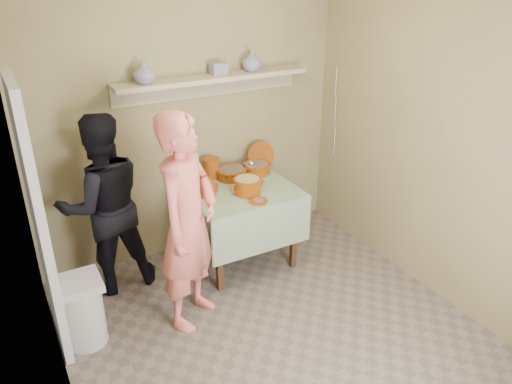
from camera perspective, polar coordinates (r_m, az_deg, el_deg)
ground at (r=3.95m, az=3.50°, el=-17.22°), size 3.50×3.50×0.00m
tile_panel at (r=3.78m, az=-23.55°, el=-3.19°), size 0.06×0.70×2.00m
plate_stack_a at (r=4.61m, az=-7.38°, el=1.99°), size 0.15×0.15×0.20m
plate_stack_b at (r=4.75m, az=-5.09°, el=2.74°), size 0.16×0.16×0.19m
bowl_stack at (r=4.38m, az=-5.52°, el=0.34°), size 0.14×0.14×0.14m
empty_bowl at (r=4.50m, az=-5.49°, el=0.45°), size 0.18×0.18×0.05m
propped_lid at (r=4.97m, az=0.59°, el=4.17°), size 0.29×0.12×0.28m
vase_right at (r=4.70m, az=-0.49°, el=14.77°), size 0.22×0.22×0.19m
vase_left at (r=4.30m, az=-12.68°, el=13.23°), size 0.26×0.26×0.19m
ceramic_box at (r=4.57m, az=-4.30°, el=13.87°), size 0.15×0.11×0.10m
person_cook at (r=3.77m, az=-7.77°, el=-3.54°), size 0.75×0.72×1.73m
person_helper at (r=4.36m, az=-17.03°, el=-1.43°), size 0.78×0.62×1.58m
room_shell at (r=3.10m, az=4.28°, el=5.32°), size 3.04×3.54×2.62m
serving_table at (r=4.62m, az=-2.09°, el=-0.76°), size 0.97×0.97×0.76m
cazuela_meat_a at (r=4.73m, az=-2.82°, el=2.24°), size 0.30×0.30×0.10m
cazuela_meat_b at (r=4.84m, az=0.06°, el=2.81°), size 0.28×0.28×0.10m
ladle at (r=4.81m, az=-0.48°, el=3.32°), size 0.08×0.26×0.19m
cazuela_rice at (r=4.41m, az=-0.97°, el=0.86°), size 0.33×0.25×0.14m
front_plate at (r=4.28m, az=0.27°, el=-1.03°), size 0.16×0.16×0.03m
wall_shelf at (r=4.58m, az=-5.02°, el=12.62°), size 1.80×0.25×0.21m
trash_bin at (r=4.02m, az=-19.15°, el=-12.75°), size 0.32×0.32×0.56m
electrical_cord at (r=5.18m, az=9.04°, el=9.04°), size 0.01×0.05×0.90m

